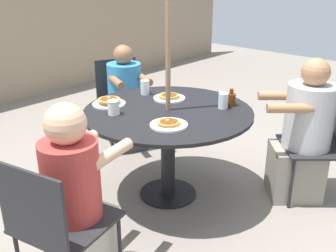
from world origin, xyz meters
The scene contains 16 objects.
ground_plane centered at (0.00, 0.00, 0.00)m, with size 12.00×12.00×0.00m, color gray.
patio_table centered at (0.00, 0.00, 0.62)m, with size 1.29×1.29×0.74m.
umbrella_pole centered at (0.00, 0.00, 1.04)m, with size 0.04×0.04×2.07m, color #846B4C.
patio_chair_north centered at (0.50, 1.12, 0.49)m, with size 0.62×0.62×0.86m.
diner_north centered at (0.43, 0.96, 0.48)m, with size 0.50×0.57×1.05m.
patio_chair_east centered at (-1.20, -0.27, 0.49)m, with size 0.56×0.56×0.86m.
diner_east centered at (-1.03, -0.23, 0.52)m, with size 0.55×0.41×1.11m.
patio_chair_south centered at (0.82, -0.92, 0.49)m, with size 0.66×0.66×0.86m.
diner_south centered at (0.70, -0.78, 0.51)m, with size 0.60×0.62×1.13m.
pancake_plate_a centered at (0.20, 0.17, 0.75)m, with size 0.26×0.26×0.05m.
pancake_plate_b centered at (-0.22, 0.42, 0.76)m, with size 0.26×0.26×0.06m.
pancake_plate_c centered at (-0.24, -0.22, 0.75)m, with size 0.26×0.26×0.05m.
syrup_bottle centered at (0.41, -0.29, 0.79)m, with size 0.09×0.07×0.13m.
coffee_cup centered at (-0.34, 0.23, 0.79)m, with size 0.09×0.09×0.11m.
drinking_glass_a centered at (0.16, 0.41, 0.80)m, with size 0.08×0.08×0.12m, color silver.
drinking_glass_b centered at (0.31, -0.29, 0.80)m, with size 0.07×0.07×0.12m, color silver.
Camera 1 is at (-2.08, -1.88, 1.73)m, focal length 42.00 mm.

